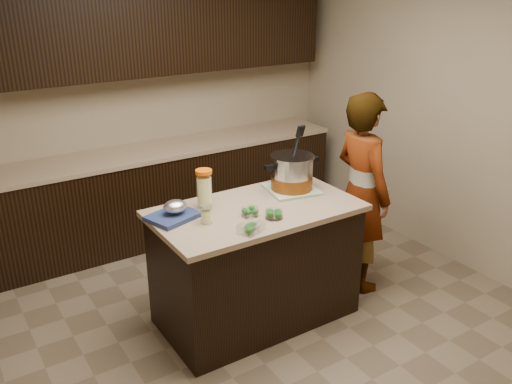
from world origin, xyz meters
The scene contains 13 objects.
ground_plane centered at (0.00, 0.00, 0.00)m, with size 4.00×4.00×0.00m, color brown.
room_shell centered at (0.00, 0.00, 1.71)m, with size 4.04×4.04×2.72m.
back_cabinets centered at (0.00, 1.74, 0.94)m, with size 3.60×0.63×2.33m.
island centered at (0.00, 0.00, 0.45)m, with size 1.46×0.81×0.90m.
dish_towel centered at (0.41, 0.13, 0.91)m, with size 0.36×0.36×0.02m, color #628C5E.
stock_pot centered at (0.41, 0.13, 1.03)m, with size 0.47×0.35×0.47m.
lemonade_pitcher centered at (-0.30, 0.19, 1.03)m, with size 0.13×0.13×0.28m.
mason_jar centered at (-0.41, -0.03, 0.96)m, with size 0.11×0.11×0.13m.
broccoli_tub_left centered at (-0.11, -0.09, 0.93)m, with size 0.15×0.15×0.06m.
broccoli_tub_right centered at (0.01, -0.21, 0.93)m, with size 0.12×0.12×0.06m.
broccoli_tub_rect centered at (-0.23, -0.31, 0.93)m, with size 0.19×0.17×0.06m.
blue_tray centered at (-0.56, 0.15, 0.94)m, with size 0.38×0.34×0.12m.
person centered at (0.98, -0.03, 0.81)m, with size 0.59×0.39×1.62m, color gray.
Camera 1 is at (-1.89, -2.94, 2.42)m, focal length 38.00 mm.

